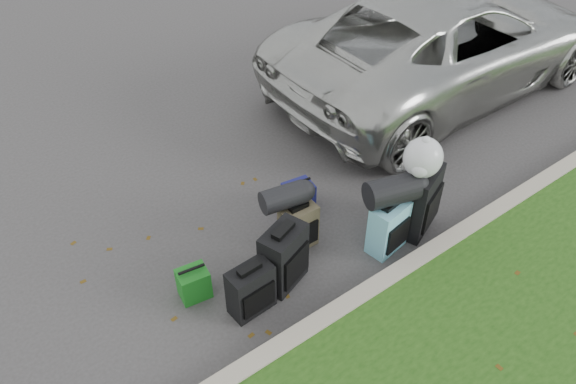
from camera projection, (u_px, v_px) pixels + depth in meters
ground at (307, 237)px, 6.00m from camera, size 120.00×120.00×0.00m
curb at (371, 292)px, 5.34m from camera, size 120.00×0.18×0.15m
suv at (444, 40)px, 7.94m from camera, size 5.34×2.47×1.48m
suitcase_small_black at (251, 290)px, 5.12m from camera, size 0.43×0.25×0.52m
suitcase_large_black_left at (283, 257)px, 5.33m from camera, size 0.53×0.41×0.67m
suitcase_olive at (298, 226)px, 5.76m from camera, size 0.38×0.24×0.51m
suitcase_teal at (388, 227)px, 5.70m from camera, size 0.44×0.30×0.58m
suitcase_large_black_right at (418, 200)px, 5.87m from camera, size 0.59×0.48×0.77m
tote_green at (194, 284)px, 5.30m from camera, size 0.31×0.27×0.32m
tote_navy at (298, 197)px, 6.24m from camera, size 0.35×0.29×0.34m
duffel_left at (284, 197)px, 5.53m from camera, size 0.49×0.32×0.24m
duffel_right at (392, 191)px, 5.47m from camera, size 0.58×0.42×0.29m
trash_bag at (423, 158)px, 5.46m from camera, size 0.40×0.40×0.40m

